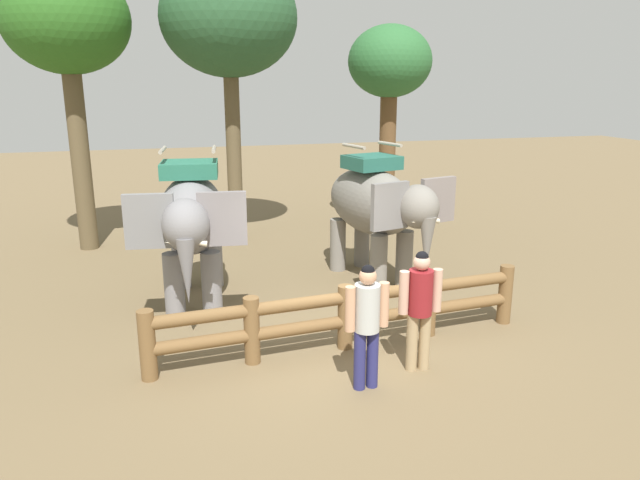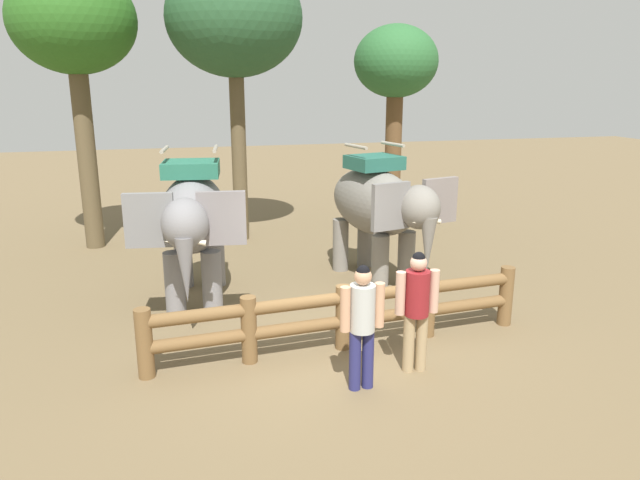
{
  "view_description": "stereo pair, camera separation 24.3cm",
  "coord_description": "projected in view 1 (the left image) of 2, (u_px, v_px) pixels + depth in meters",
  "views": [
    {
      "loc": [
        -2.73,
        -8.32,
        4.18
      ],
      "look_at": [
        0.0,
        1.55,
        1.4
      ],
      "focal_mm": 33.45,
      "sensor_mm": 36.0,
      "label": 1
    },
    {
      "loc": [
        -2.49,
        -8.38,
        4.18
      ],
      "look_at": [
        0.0,
        1.55,
        1.4
      ],
      "focal_mm": 33.45,
      "sensor_mm": 36.0,
      "label": 2
    }
  ],
  "objects": [
    {
      "name": "tree_far_left",
      "position": [
        229.0,
        20.0,
        14.59
      ],
      "size": [
        3.37,
        3.37,
        7.06
      ],
      "color": "brown",
      "rests_on": "ground"
    },
    {
      "name": "elephant_center",
      "position": [
        377.0,
        206.0,
        12.37
      ],
      "size": [
        2.19,
        3.46,
        2.89
      ],
      "color": "gray",
      "rests_on": "ground"
    },
    {
      "name": "log_fence",
      "position": [
        345.0,
        313.0,
        9.42
      ],
      "size": [
        6.29,
        0.72,
        1.05
      ],
      "color": "brown",
      "rests_on": "ground"
    },
    {
      "name": "elephant_near_left",
      "position": [
        192.0,
        220.0,
        10.98
      ],
      "size": [
        1.97,
        3.5,
        2.96
      ],
      "color": "gray",
      "rests_on": "ground"
    },
    {
      "name": "tourist_woman_in_black",
      "position": [
        367.0,
        318.0,
        8.08
      ],
      "size": [
        0.64,
        0.37,
        1.8
      ],
      "color": "navy",
      "rests_on": "ground"
    },
    {
      "name": "tourist_man_in_blue",
      "position": [
        420.0,
        302.0,
        8.6
      ],
      "size": [
        0.65,
        0.38,
        1.83
      ],
      "color": "tan",
      "rests_on": "ground"
    },
    {
      "name": "tree_back_center",
      "position": [
        67.0,
        26.0,
        13.79
      ],
      "size": [
        2.92,
        2.92,
        6.74
      ],
      "color": "brown",
      "rests_on": "ground"
    },
    {
      "name": "ground_plane",
      "position": [
        346.0,
        349.0,
        9.54
      ],
      "size": [
        60.0,
        60.0,
        0.0
      ],
      "primitive_type": "plane",
      "color": "brown"
    },
    {
      "name": "tree_far_right",
      "position": [
        390.0,
        69.0,
        16.35
      ],
      "size": [
        2.3,
        2.3,
        5.62
      ],
      "color": "brown",
      "rests_on": "ground"
    }
  ]
}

